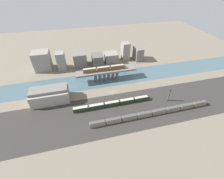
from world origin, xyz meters
The scene contains 16 objects.
ground_plane centered at (0.00, 0.00, 0.00)m, with size 400.00×400.00×0.00m, color #756B5B.
railbed_yard centered at (0.00, -24.00, 0.00)m, with size 280.00×42.00×0.01m, color #33302D.
river_water centered at (0.00, 22.07, 0.00)m, with size 320.00×26.36×0.01m, color #47606B.
bridge centered at (0.00, 22.07, 7.91)m, with size 58.50×9.76×10.35m.
train_on_bridge centered at (-1.23, 22.07, 12.33)m, with size 43.90×2.68×4.03m.
train_yard_near centered at (24.22, -33.14, 1.99)m, with size 98.38×2.70×4.04m.
train_yard_mid centered at (-2.52, -16.05, 1.91)m, with size 66.09×2.70×3.88m.
warehouse_building centered at (-51.83, 2.06, 6.11)m, with size 29.89×15.53×12.85m.
signal_tower centered at (43.10, -21.63, 5.49)m, with size 1.08×1.08×11.43m.
city_block_far_left centered at (-62.68, 57.86, 10.16)m, with size 17.26×15.67×20.33m, color gray.
city_block_left centered at (-42.96, 52.23, 9.82)m, with size 8.80×10.11×19.64m, color gray.
city_block_center centered at (-22.97, 56.61, 7.58)m, with size 14.29×15.22×15.15m, color slate.
city_block_right centered at (-3.58, 53.71, 6.03)m, with size 11.66×15.16×12.06m, color #605B56.
city_block_far_right centered at (13.03, 57.02, 5.33)m, with size 14.69×14.05×10.67m, color gray.
city_block_tall centered at (31.32, 58.59, 10.31)m, with size 8.54×9.91×20.62m, color gray.
city_block_low centered at (46.11, 54.52, 7.45)m, with size 8.79×14.42×14.90m, color slate.
Camera 1 is at (-24.69, -100.44, 86.61)m, focal length 24.00 mm.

